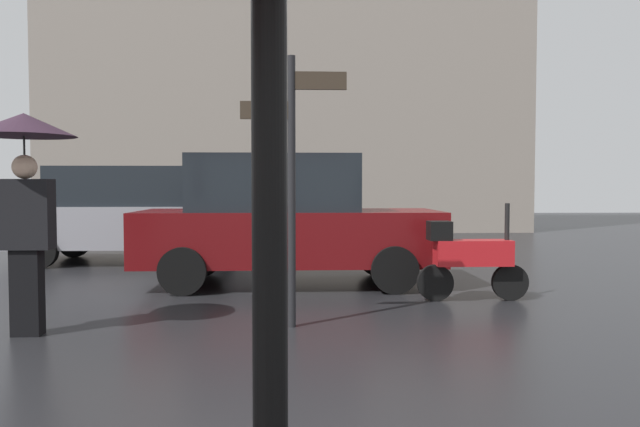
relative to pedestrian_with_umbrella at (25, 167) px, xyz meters
name	(u,v)px	position (x,y,z in m)	size (l,w,h in m)	color
pedestrian_with_umbrella	(25,167)	(0.00, 0.00, 0.00)	(0.97, 0.97, 2.15)	black
parked_scooter	(469,257)	(4.80, 1.59, -1.08)	(1.42, 0.32, 1.23)	black
parked_car_left	(285,220)	(2.45, 2.99, -0.68)	(4.36, 1.88, 1.90)	#590C0F
parked_car_right	(133,214)	(-0.48, 5.79, -0.72)	(4.55, 1.87, 1.81)	gray
street_signpost	(292,163)	(2.57, 0.25, 0.05)	(1.08, 0.08, 2.77)	black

